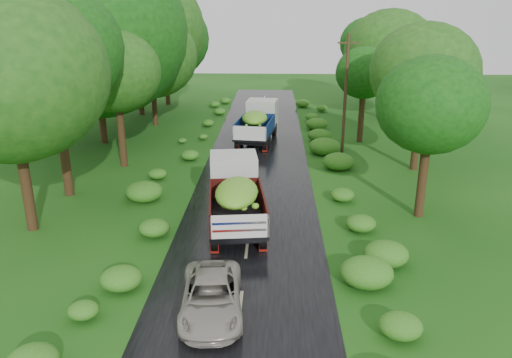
{
  "coord_description": "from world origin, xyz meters",
  "views": [
    {
      "loc": [
        1.06,
        -14.57,
        9.64
      ],
      "look_at": [
        0.24,
        8.06,
        1.7
      ],
      "focal_mm": 35.0,
      "sensor_mm": 36.0,
      "label": 1
    }
  ],
  "objects_px": {
    "car": "(211,296)",
    "utility_pole": "(345,93)",
    "truck_far": "(258,121)",
    "truck_near": "(235,192)"
  },
  "relations": [
    {
      "from": "truck_near",
      "to": "truck_far",
      "type": "relative_size",
      "value": 1.01
    },
    {
      "from": "truck_far",
      "to": "car",
      "type": "relative_size",
      "value": 1.57
    },
    {
      "from": "car",
      "to": "utility_pole",
      "type": "xyz_separation_m",
      "value": [
        6.7,
        19.25,
        3.46
      ]
    },
    {
      "from": "truck_near",
      "to": "utility_pole",
      "type": "height_order",
      "value": "utility_pole"
    },
    {
      "from": "truck_far",
      "to": "utility_pole",
      "type": "distance_m",
      "value": 7.01
    },
    {
      "from": "car",
      "to": "truck_near",
      "type": "bearing_deg",
      "value": 82.89
    },
    {
      "from": "truck_far",
      "to": "car",
      "type": "xyz_separation_m",
      "value": [
        -0.8,
        -22.06,
        -0.93
      ]
    },
    {
      "from": "utility_pole",
      "to": "truck_far",
      "type": "bearing_deg",
      "value": 153.97
    },
    {
      "from": "car",
      "to": "truck_far",
      "type": "bearing_deg",
      "value": 82.88
    },
    {
      "from": "truck_near",
      "to": "truck_far",
      "type": "distance_m",
      "value": 14.9
    }
  ]
}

